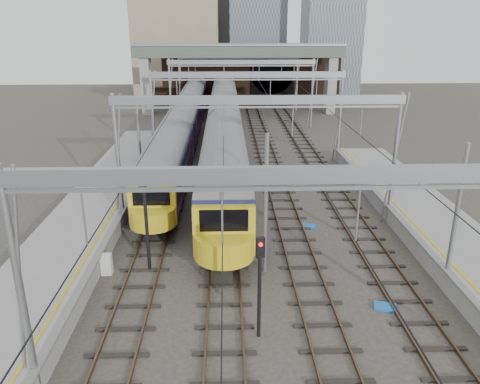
{
  "coord_description": "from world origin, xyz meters",
  "views": [
    {
      "loc": [
        -1.87,
        -18.61,
        11.64
      ],
      "look_at": [
        -1.07,
        7.07,
        2.4
      ],
      "focal_mm": 35.0,
      "sensor_mm": 36.0,
      "label": 1
    }
  ],
  "objects_px": {
    "train_main": "(224,104)",
    "signal_near_centre": "(260,274)",
    "train_second": "(186,119)",
    "signal_near_left": "(145,211)",
    "relay_cabinet": "(106,264)"
  },
  "relations": [
    {
      "from": "train_second",
      "to": "relay_cabinet",
      "type": "height_order",
      "value": "train_second"
    },
    {
      "from": "signal_near_centre",
      "to": "train_second",
      "type": "bearing_deg",
      "value": 82.18
    },
    {
      "from": "signal_near_left",
      "to": "relay_cabinet",
      "type": "bearing_deg",
      "value": -150.83
    },
    {
      "from": "train_main",
      "to": "signal_near_left",
      "type": "height_order",
      "value": "train_main"
    },
    {
      "from": "train_main",
      "to": "signal_near_centre",
      "type": "bearing_deg",
      "value": -88.11
    },
    {
      "from": "train_main",
      "to": "relay_cabinet",
      "type": "relative_size",
      "value": 68.17
    },
    {
      "from": "train_second",
      "to": "signal_near_left",
      "type": "bearing_deg",
      "value": -89.5
    },
    {
      "from": "signal_near_centre",
      "to": "relay_cabinet",
      "type": "relative_size",
      "value": 4.16
    },
    {
      "from": "train_main",
      "to": "signal_near_left",
      "type": "distance_m",
      "value": 35.51
    },
    {
      "from": "signal_near_left",
      "to": "train_main",
      "type": "bearing_deg",
      "value": 105.18
    },
    {
      "from": "train_second",
      "to": "train_main",
      "type": "bearing_deg",
      "value": 63.81
    },
    {
      "from": "signal_near_centre",
      "to": "train_main",
      "type": "bearing_deg",
      "value": 74.77
    },
    {
      "from": "train_second",
      "to": "relay_cabinet",
      "type": "distance_m",
      "value": 27.58
    },
    {
      "from": "train_second",
      "to": "signal_near_left",
      "type": "height_order",
      "value": "signal_near_left"
    },
    {
      "from": "train_second",
      "to": "signal_near_left",
      "type": "xyz_separation_m",
      "value": [
        0.24,
        -27.17,
        0.78
      ]
    }
  ]
}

